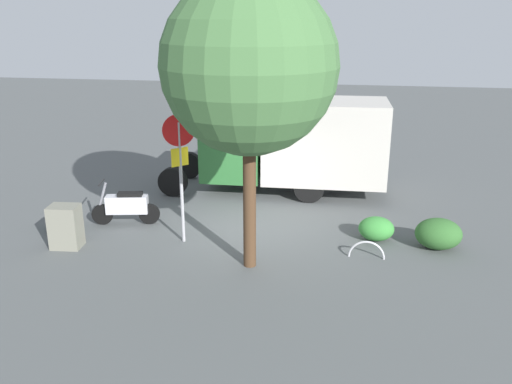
% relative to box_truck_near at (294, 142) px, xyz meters
% --- Properties ---
extents(ground_plane, '(60.00, 60.00, 0.00)m').
position_rel_box_truck_near_xyz_m(ground_plane, '(0.76, 3.34, -1.60)').
color(ground_plane, '#4F5253').
extents(box_truck_near, '(6.94, 2.37, 2.90)m').
position_rel_box_truck_near_xyz_m(box_truck_near, '(0.00, 0.00, 0.00)').
color(box_truck_near, black).
rests_on(box_truck_near, ground).
extents(motorcycle, '(1.79, 0.66, 1.20)m').
position_rel_box_truck_near_xyz_m(motorcycle, '(4.10, 3.51, -1.08)').
color(motorcycle, black).
rests_on(motorcycle, ground).
extents(stop_sign, '(0.71, 0.33, 3.19)m').
position_rel_box_truck_near_xyz_m(stop_sign, '(2.28, 4.38, 0.53)').
color(stop_sign, '#9E9EA3').
rests_on(stop_sign, ground).
extents(street_tree, '(3.62, 3.62, 6.22)m').
position_rel_box_truck_near_xyz_m(street_tree, '(0.42, 5.42, 2.79)').
color(street_tree, '#47301E').
rests_on(street_tree, ground).
extents(utility_cabinet, '(0.74, 0.59, 1.06)m').
position_rel_box_truck_near_xyz_m(utility_cabinet, '(4.97, 5.17, -1.07)').
color(utility_cabinet, slate).
rests_on(utility_cabinet, ground).
extents(bike_rack_hoop, '(0.85, 0.08, 0.85)m').
position_rel_box_truck_near_xyz_m(bike_rack_hoop, '(-2.18, 4.59, -1.60)').
color(bike_rack_hoop, '#B7B7BC').
rests_on(bike_rack_hoop, ground).
extents(shrub_near_sign, '(1.11, 0.90, 0.75)m').
position_rel_box_truck_near_xyz_m(shrub_near_sign, '(-3.88, 3.77, -1.22)').
color(shrub_near_sign, '#2E5F29').
rests_on(shrub_near_sign, ground).
extents(shrub_mid_verge, '(0.88, 0.72, 0.60)m').
position_rel_box_truck_near_xyz_m(shrub_mid_verge, '(-2.44, 3.50, -1.30)').
color(shrub_mid_verge, '#378637').
rests_on(shrub_mid_verge, ground).
extents(shrub_by_tree, '(0.74, 0.60, 0.50)m').
position_rel_box_truck_near_xyz_m(shrub_by_tree, '(5.61, 4.11, -1.35)').
color(shrub_by_tree, '#246E3D').
rests_on(shrub_by_tree, ground).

